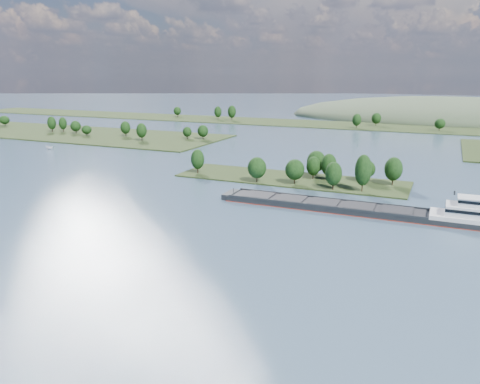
% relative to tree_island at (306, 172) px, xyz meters
% --- Properties ---
extents(ground, '(1800.00, 1800.00, 0.00)m').
position_rel_tree_island_xyz_m(ground, '(-7.33, -58.84, -4.11)').
color(ground, '#324256').
rests_on(ground, ground).
extents(tree_island, '(100.00, 31.71, 15.85)m').
position_rel_tree_island_xyz_m(tree_island, '(0.00, 0.00, 0.00)').
color(tree_island, black).
rests_on(tree_island, ground).
extents(left_bank, '(300.00, 80.00, 13.87)m').
position_rel_tree_island_xyz_m(left_bank, '(-236.17, 81.30, -3.23)').
color(left_bank, black).
rests_on(left_bank, ground).
extents(back_shoreline, '(900.00, 60.00, 15.31)m').
position_rel_tree_island_xyz_m(back_shoreline, '(-0.85, 220.90, -3.47)').
color(back_shoreline, black).
rests_on(back_shoreline, ground).
extents(hill_west, '(320.00, 160.00, 44.00)m').
position_rel_tree_island_xyz_m(hill_west, '(52.67, 321.16, -4.11)').
color(hill_west, '#3B4932').
rests_on(hill_west, ground).
extents(cargo_barge, '(90.17, 11.50, 12.19)m').
position_rel_tree_island_xyz_m(cargo_barge, '(31.29, -36.25, -2.57)').
color(cargo_barge, black).
rests_on(cargo_barge, ground).
extents(motorboat, '(5.42, 2.26, 2.06)m').
position_rel_tree_island_xyz_m(motorboat, '(-167.20, 20.41, -3.08)').
color(motorboat, silver).
rests_on(motorboat, ground).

